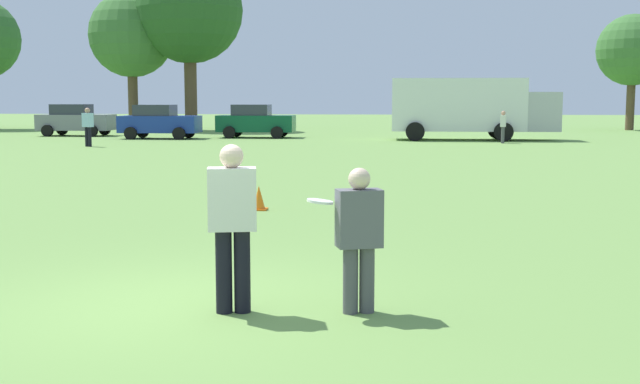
{
  "coord_description": "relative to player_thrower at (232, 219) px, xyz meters",
  "views": [
    {
      "loc": [
        2.35,
        -8.03,
        2.19
      ],
      "look_at": [
        1.39,
        2.16,
        0.97
      ],
      "focal_mm": 44.6,
      "sensor_mm": 36.0,
      "label": 1
    }
  ],
  "objects": [
    {
      "name": "ground_plane",
      "position": [
        -0.72,
        0.2,
        -0.97
      ],
      "size": [
        193.76,
        193.76,
        0.0
      ],
      "primitive_type": "plane",
      "color": "#6B9347"
    },
    {
      "name": "frisbee",
      "position": [
        0.88,
        0.09,
        0.18
      ],
      "size": [
        0.27,
        0.27,
        0.06
      ],
      "color": "white"
    },
    {
      "name": "tree_center_elm",
      "position": [
        -16.11,
        45.06,
        5.39
      ],
      "size": [
        5.7,
        5.7,
        9.26
      ],
      "color": "brown",
      "rests_on": "ground"
    },
    {
      "name": "parked_car_mid_left",
      "position": [
        -10.97,
        33.9,
        -0.05
      ],
      "size": [
        4.21,
        2.23,
        1.82
      ],
      "color": "navy",
      "rests_on": "ground"
    },
    {
      "name": "player_defender",
      "position": [
        1.28,
        0.11,
        -0.14
      ],
      "size": [
        0.51,
        0.38,
        1.49
      ],
      "color": "#4C4C51",
      "rests_on": "ground"
    },
    {
      "name": "box_truck",
      "position": [
        5.52,
        34.19,
        0.78
      ],
      "size": [
        8.51,
        3.04,
        3.18
      ],
      "color": "white",
      "rests_on": "ground"
    },
    {
      "name": "player_thrower",
      "position": [
        0.0,
        0.0,
        0.0
      ],
      "size": [
        0.53,
        0.37,
        1.73
      ],
      "color": "black",
      "rests_on": "ground"
    },
    {
      "name": "parked_car_near_left",
      "position": [
        -16.74,
        36.6,
        -0.05
      ],
      "size": [
        4.21,
        2.23,
        1.82
      ],
      "color": "slate",
      "rests_on": "ground"
    },
    {
      "name": "bystander_far_jogger",
      "position": [
        -12.11,
        26.82,
        0.01
      ],
      "size": [
        0.55,
        0.47,
        1.74
      ],
      "color": "black",
      "rests_on": "ground"
    },
    {
      "name": "parked_car_center",
      "position": [
        -6.02,
        35.45,
        -0.05
      ],
      "size": [
        4.21,
        2.23,
        1.82
      ],
      "color": "#0C4C2D",
      "rests_on": "ground"
    },
    {
      "name": "tree_east_birch",
      "position": [
        -12.04,
        44.85,
        6.99
      ],
      "size": [
        7.12,
        7.12,
        11.57
      ],
      "color": "brown",
      "rests_on": "ground"
    },
    {
      "name": "tree_east_oak",
      "position": [
        17.55,
        48.06,
        4.38
      ],
      "size": [
        4.79,
        4.79,
        7.78
      ],
      "color": "brown",
      "rests_on": "ground"
    },
    {
      "name": "bystander_field_marshal",
      "position": [
        6.85,
        31.28,
        -0.09
      ],
      "size": [
        0.33,
        0.47,
        1.56
      ],
      "color": "#4C4C51",
      "rests_on": "ground"
    },
    {
      "name": "traffic_cone",
      "position": [
        -1.01,
        7.44,
        -0.74
      ],
      "size": [
        0.32,
        0.32,
        0.48
      ],
      "color": "#D8590C",
      "rests_on": "ground"
    }
  ]
}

